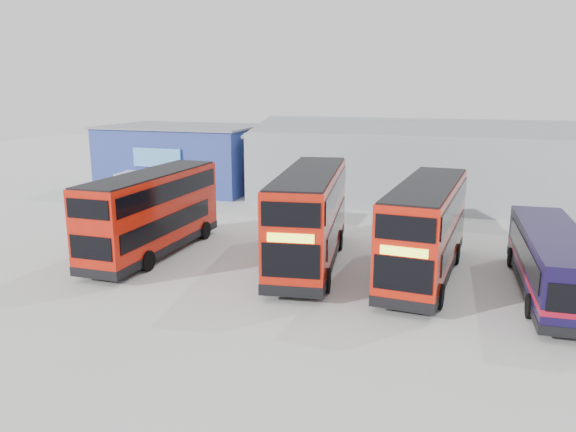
{
  "coord_description": "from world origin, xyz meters",
  "views": [
    {
      "loc": [
        8.3,
        -22.74,
        8.26
      ],
      "look_at": [
        0.08,
        2.38,
        2.1
      ],
      "focal_mm": 35.0,
      "sensor_mm": 36.0,
      "label": 1
    }
  ],
  "objects_px": {
    "office_block": "(184,157)",
    "single_decker_blue": "(551,264)",
    "double_decker_left": "(153,214)",
    "panel_van": "(138,182)",
    "double_decker_centre": "(309,218)",
    "double_decker_right": "(425,231)",
    "maintenance_shed": "(466,165)"
  },
  "relations": [
    {
      "from": "maintenance_shed",
      "to": "double_decker_right",
      "type": "distance_m",
      "value": 18.55
    },
    {
      "from": "maintenance_shed",
      "to": "double_decker_left",
      "type": "relative_size",
      "value": 3.12
    },
    {
      "from": "panel_van",
      "to": "double_decker_centre",
      "type": "bearing_deg",
      "value": -45.5
    },
    {
      "from": "double_decker_centre",
      "to": "panel_van",
      "type": "relative_size",
      "value": 2.28
    },
    {
      "from": "double_decker_left",
      "to": "panel_van",
      "type": "xyz_separation_m",
      "value": [
        -9.27,
        12.98,
        -0.96
      ]
    },
    {
      "from": "double_decker_left",
      "to": "single_decker_blue",
      "type": "xyz_separation_m",
      "value": [
        18.15,
        -0.01,
        -0.74
      ]
    },
    {
      "from": "office_block",
      "to": "double_decker_right",
      "type": "bearing_deg",
      "value": -38.61
    },
    {
      "from": "double_decker_centre",
      "to": "maintenance_shed",
      "type": "bearing_deg",
      "value": 61.79
    },
    {
      "from": "double_decker_centre",
      "to": "single_decker_blue",
      "type": "bearing_deg",
      "value": -12.94
    },
    {
      "from": "office_block",
      "to": "double_decker_left",
      "type": "distance_m",
      "value": 18.69
    },
    {
      "from": "maintenance_shed",
      "to": "double_decker_right",
      "type": "relative_size",
      "value": 3.02
    },
    {
      "from": "double_decker_right",
      "to": "maintenance_shed",
      "type": "bearing_deg",
      "value": 89.93
    },
    {
      "from": "double_decker_centre",
      "to": "panel_van",
      "type": "distance_m",
      "value": 21.0
    },
    {
      "from": "office_block",
      "to": "maintenance_shed",
      "type": "height_order",
      "value": "maintenance_shed"
    },
    {
      "from": "double_decker_centre",
      "to": "single_decker_blue",
      "type": "distance_m",
      "value": 10.39
    },
    {
      "from": "double_decker_left",
      "to": "double_decker_right",
      "type": "height_order",
      "value": "double_decker_right"
    },
    {
      "from": "single_decker_blue",
      "to": "maintenance_shed",
      "type": "bearing_deg",
      "value": -82.05
    },
    {
      "from": "double_decker_centre",
      "to": "single_decker_blue",
      "type": "height_order",
      "value": "double_decker_centre"
    },
    {
      "from": "double_decker_left",
      "to": "single_decker_blue",
      "type": "height_order",
      "value": "double_decker_left"
    },
    {
      "from": "maintenance_shed",
      "to": "double_decker_centre",
      "type": "relative_size",
      "value": 2.84
    },
    {
      "from": "single_decker_blue",
      "to": "panel_van",
      "type": "relative_size",
      "value": 2.09
    },
    {
      "from": "office_block",
      "to": "single_decker_blue",
      "type": "distance_m",
      "value": 30.87
    },
    {
      "from": "maintenance_shed",
      "to": "single_decker_blue",
      "type": "relative_size",
      "value": 3.09
    },
    {
      "from": "office_block",
      "to": "double_decker_right",
      "type": "height_order",
      "value": "office_block"
    },
    {
      "from": "double_decker_right",
      "to": "double_decker_centre",
      "type": "bearing_deg",
      "value": -178.3
    },
    {
      "from": "maintenance_shed",
      "to": "double_decker_left",
      "type": "distance_m",
      "value": 23.99
    },
    {
      "from": "maintenance_shed",
      "to": "panel_van",
      "type": "distance_m",
      "value": 24.58
    },
    {
      "from": "double_decker_centre",
      "to": "single_decker_blue",
      "type": "relative_size",
      "value": 1.09
    },
    {
      "from": "double_decker_centre",
      "to": "double_decker_right",
      "type": "distance_m",
      "value": 5.31
    },
    {
      "from": "office_block",
      "to": "double_decker_left",
      "type": "height_order",
      "value": "office_block"
    },
    {
      "from": "single_decker_blue",
      "to": "office_block",
      "type": "bearing_deg",
      "value": -36.59
    },
    {
      "from": "double_decker_centre",
      "to": "office_block",
      "type": "bearing_deg",
      "value": 125.14
    }
  ]
}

